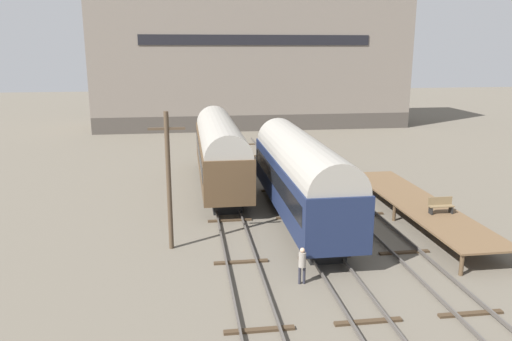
% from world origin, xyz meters
% --- Properties ---
extents(ground_plane, '(200.00, 200.00, 0.00)m').
position_xyz_m(ground_plane, '(0.00, 0.00, 0.00)').
color(ground_plane, '#60594C').
extents(track_left, '(2.60, 60.00, 0.26)m').
position_xyz_m(track_left, '(-4.11, 0.00, 0.14)').
color(track_left, '#4C4742').
rests_on(track_left, ground).
extents(track_middle, '(2.60, 60.00, 0.26)m').
position_xyz_m(track_middle, '(0.00, 0.00, 0.14)').
color(track_middle, '#4C4742').
rests_on(track_middle, ground).
extents(track_right, '(2.60, 60.00, 0.26)m').
position_xyz_m(track_right, '(4.11, 0.00, 0.14)').
color(track_right, '#4C4742').
rests_on(track_right, ground).
extents(train_car_navy, '(3.13, 15.09, 5.18)m').
position_xyz_m(train_car_navy, '(0.00, 2.34, 2.92)').
color(train_car_navy, black).
rests_on(train_car_navy, ground).
extents(train_car_brown, '(3.08, 15.77, 5.19)m').
position_xyz_m(train_car_brown, '(-4.11, 10.50, 2.93)').
color(train_car_brown, black).
rests_on(train_car_brown, ground).
extents(station_platform, '(3.11, 15.20, 1.09)m').
position_xyz_m(station_platform, '(6.98, 1.73, 1.01)').
color(station_platform, brown).
rests_on(station_platform, ground).
extents(bench, '(1.40, 0.40, 0.91)m').
position_xyz_m(bench, '(7.29, -0.38, 1.58)').
color(bench, brown).
rests_on(bench, station_platform).
extents(person_worker, '(0.32, 0.32, 1.67)m').
position_xyz_m(person_worker, '(-1.73, -5.52, 1.00)').
color(person_worker, '#282833').
rests_on(person_worker, ground).
extents(utility_pole, '(1.80, 0.24, 7.03)m').
position_xyz_m(utility_pole, '(-7.43, -0.70, 3.68)').
color(utility_pole, '#473828').
rests_on(utility_pole, ground).
extents(warehouse_building, '(39.65, 11.17, 19.97)m').
position_xyz_m(warehouse_building, '(2.17, 41.31, 9.99)').
color(warehouse_building, '#46403A').
rests_on(warehouse_building, ground).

